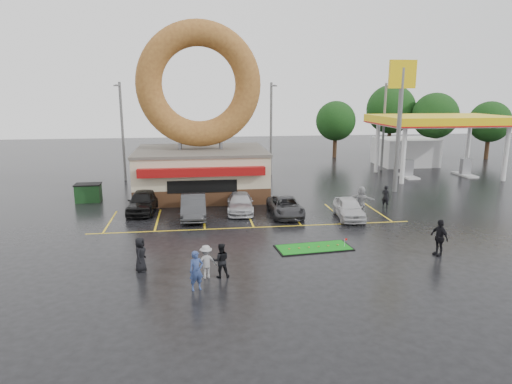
{
  "coord_description": "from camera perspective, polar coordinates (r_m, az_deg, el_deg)",
  "views": [
    {
      "loc": [
        -3.47,
        -23.29,
        8.25
      ],
      "look_at": [
        0.16,
        3.55,
        2.2
      ],
      "focal_mm": 32.0,
      "sensor_mm": 36.0,
      "label": 1
    }
  ],
  "objects": [
    {
      "name": "car_dgrey",
      "position": [
        30.41,
        -7.83,
        -1.79
      ],
      "size": [
        1.6,
        4.59,
        1.51
      ],
      "primitive_type": "imported",
      "rotation": [
        0.0,
        0.0,
        0.0
      ],
      "color": "#303133",
      "rests_on": "ground"
    },
    {
      "name": "ground",
      "position": [
        24.95,
        0.74,
        -6.72
      ],
      "size": [
        120.0,
        120.0,
        0.0
      ],
      "primitive_type": "plane",
      "color": "black",
      "rests_on": "ground"
    },
    {
      "name": "tree_far_b",
      "position": [
        62.47,
        27.19,
        7.81
      ],
      "size": [
        4.9,
        4.9,
        7.0
      ],
      "color": "#332114",
      "rests_on": "ground"
    },
    {
      "name": "tree_far_a",
      "position": [
        60.97,
        21.49,
        8.85
      ],
      "size": [
        5.6,
        5.6,
        8.0
      ],
      "color": "#332114",
      "rests_on": "ground"
    },
    {
      "name": "tree_far_d",
      "position": [
        58.1,
        9.94,
        8.74
      ],
      "size": [
        4.9,
        4.9,
        7.0
      ],
      "color": "#332114",
      "rests_on": "ground"
    },
    {
      "name": "streetlight_mid",
      "position": [
        44.97,
        1.91,
        8.16
      ],
      "size": [
        0.4,
        2.21,
        9.0
      ],
      "color": "slate",
      "rests_on": "ground"
    },
    {
      "name": "person_walker_far",
      "position": [
        33.99,
        15.9,
        -0.54
      ],
      "size": [
        0.7,
        0.69,
        1.62
      ],
      "primitive_type": "imported",
      "rotation": [
        0.0,
        0.0,
        2.38
      ],
      "color": "black",
      "rests_on": "ground"
    },
    {
      "name": "donut_shop",
      "position": [
        36.46,
        -6.96,
        6.54
      ],
      "size": [
        10.2,
        8.7,
        13.5
      ],
      "color": "#472B19",
      "rests_on": "ground"
    },
    {
      "name": "streetlight_right",
      "position": [
        49.34,
        15.73,
        8.1
      ],
      "size": [
        0.4,
        2.21,
        9.0
      ],
      "color": "slate",
      "rests_on": "ground"
    },
    {
      "name": "car_silver",
      "position": [
        31.58,
        -1.99,
        -1.37
      ],
      "size": [
        2.1,
        4.47,
        1.26
      ],
      "primitive_type": "imported",
      "rotation": [
        0.0,
        0.0,
        -0.08
      ],
      "color": "#B0B0B5",
      "rests_on": "ground"
    },
    {
      "name": "person_cameraman",
      "position": [
        25.08,
        21.92,
        -5.29
      ],
      "size": [
        0.73,
        1.19,
        1.89
      ],
      "primitive_type": "imported",
      "rotation": [
        0.0,
        0.0,
        -1.31
      ],
      "color": "black",
      "rests_on": "ground"
    },
    {
      "name": "car_white",
      "position": [
        30.6,
        11.54,
        -1.99
      ],
      "size": [
        2.05,
        4.17,
        1.37
      ],
      "primitive_type": "imported",
      "rotation": [
        0.0,
        0.0,
        -0.11
      ],
      "color": "silver",
      "rests_on": "ground"
    },
    {
      "name": "putting_green",
      "position": [
        24.73,
        7.22,
        -6.91
      ],
      "size": [
        4.18,
        2.13,
        0.51
      ],
      "color": "black",
      "rests_on": "ground"
    },
    {
      "name": "gas_station",
      "position": [
        50.27,
        20.31,
        6.62
      ],
      "size": [
        12.3,
        13.65,
        5.9
      ],
      "color": "silver",
      "rests_on": "ground"
    },
    {
      "name": "person_walker_near",
      "position": [
        31.74,
        13.02,
        -1.01
      ],
      "size": [
        1.84,
        1.36,
        1.93
      ],
      "primitive_type": "imported",
      "rotation": [
        0.0,
        0.0,
        2.64
      ],
      "color": "#969799",
      "rests_on": "ground"
    },
    {
      "name": "dumpster",
      "position": [
        36.71,
        -20.21,
        -0.14
      ],
      "size": [
        1.81,
        1.22,
        1.3
      ],
      "primitive_type": "cube",
      "rotation": [
        0.0,
        0.0,
        0.01
      ],
      "color": "#163A19",
      "rests_on": "ground"
    },
    {
      "name": "person_blackjkt",
      "position": [
        20.73,
        -4.42,
        -8.52
      ],
      "size": [
        0.79,
        0.63,
        1.59
      ],
      "primitive_type": "imported",
      "rotation": [
        0.0,
        0.0,
        3.18
      ],
      "color": "black",
      "rests_on": "ground"
    },
    {
      "name": "person_blue",
      "position": [
        19.56,
        -7.47,
        -9.73
      ],
      "size": [
        0.72,
        0.59,
        1.71
      ],
      "primitive_type": "imported",
      "rotation": [
        0.0,
        0.0,
        0.33
      ],
      "color": "navy",
      "rests_on": "ground"
    },
    {
      "name": "shell_sign",
      "position": [
        38.95,
        17.64,
        10.73
      ],
      "size": [
        2.2,
        0.36,
        10.6
      ],
      "color": "slate",
      "rests_on": "ground"
    },
    {
      "name": "tree_far_c",
      "position": [
        62.74,
        16.51,
        9.88
      ],
      "size": [
        6.3,
        6.3,
        9.0
      ],
      "color": "#332114",
      "rests_on": "ground"
    },
    {
      "name": "car_black",
      "position": [
        32.38,
        -13.98,
        -1.15
      ],
      "size": [
        2.08,
        4.59,
        1.53
      ],
      "primitive_type": "imported",
      "rotation": [
        0.0,
        0.0,
        -0.06
      ],
      "color": "black",
      "rests_on": "ground"
    },
    {
      "name": "person_bystander",
      "position": [
        21.97,
        -14.26,
        -7.57
      ],
      "size": [
        0.65,
        0.88,
        1.64
      ],
      "primitive_type": "imported",
      "rotation": [
        0.0,
        0.0,
        1.39
      ],
      "color": "black",
      "rests_on": "ground"
    },
    {
      "name": "streetlight_left",
      "position": [
        43.83,
        -16.38,
        7.55
      ],
      "size": [
        0.4,
        2.21,
        9.0
      ],
      "color": "slate",
      "rests_on": "ground"
    },
    {
      "name": "car_grey",
      "position": [
        30.71,
        3.68,
        -1.83
      ],
      "size": [
        2.06,
        4.42,
        1.23
      ],
      "primitive_type": "imported",
      "rotation": [
        0.0,
        0.0,
        -0.01
      ],
      "color": "#2F2F32",
      "rests_on": "ground"
    },
    {
      "name": "person_hoodie",
      "position": [
        20.72,
        -6.25,
        -8.66
      ],
      "size": [
        1.08,
        0.75,
        1.53
      ],
      "primitive_type": "imported",
      "rotation": [
        0.0,
        0.0,
        3.33
      ],
      "color": "#939396",
      "rests_on": "ground"
    }
  ]
}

